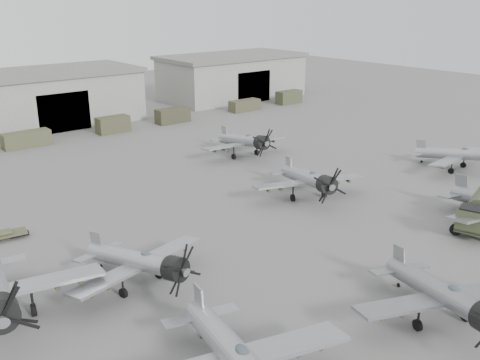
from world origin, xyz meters
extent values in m
plane|color=#555553|center=(0.00, 0.00, 0.00)|extent=(220.00, 220.00, 0.00)
cube|color=#A4A399|center=(0.00, 62.00, 4.00)|extent=(28.00, 14.00, 8.00)
cube|color=slate|center=(0.00, 62.00, 8.35)|extent=(29.00, 14.80, 0.70)
cube|color=black|center=(0.00, 55.20, 3.00)|extent=(8.12, 0.40, 6.00)
cube|color=#A4A399|center=(38.00, 62.00, 4.00)|extent=(28.00, 14.00, 8.00)
cube|color=slate|center=(38.00, 62.00, 8.35)|extent=(29.00, 14.80, 0.70)
cube|color=black|center=(38.00, 55.20, 3.00)|extent=(8.12, 0.40, 6.00)
cube|color=#4A4B31|center=(-7.64, 50.00, 1.08)|extent=(6.38, 2.20, 2.16)
cube|color=#44432C|center=(5.41, 50.00, 1.24)|extent=(4.96, 2.20, 2.47)
cube|color=#3A3926|center=(16.11, 50.00, 1.20)|extent=(5.68, 2.20, 2.40)
cube|color=#46452E|center=(31.47, 50.00, 0.99)|extent=(5.94, 2.20, 1.97)
cube|color=#3F462D|center=(42.60, 50.00, 1.23)|extent=(5.25, 2.20, 2.47)
cylinder|color=#9D9FA5|center=(-15.20, -5.55, 2.27)|extent=(4.36, 10.92, 3.21)
cube|color=#9D9FA5|center=(-15.36, -6.15, 2.00)|extent=(12.99, 5.58, 0.58)
cube|color=#9D9FA5|center=(-13.92, -0.89, 2.43)|extent=(0.57, 1.68, 2.05)
ellipsoid|color=#3F4C54|center=(-15.63, -7.14, 3.19)|extent=(0.92, 1.35, 0.58)
cylinder|color=black|center=(-14.00, -1.19, 0.15)|extent=(0.21, 0.35, 0.33)
cylinder|color=gray|center=(-1.03, -8.98, 2.08)|extent=(5.06, 9.80, 2.95)
cube|color=gray|center=(-1.24, -9.51, 1.84)|extent=(11.71, 6.35, 0.53)
cube|color=gray|center=(0.63, -4.87, 2.23)|extent=(0.69, 1.50, 1.88)
ellipsoid|color=#3F4C54|center=(-1.60, -10.38, 2.93)|extent=(0.95, 1.26, 0.53)
cylinder|color=black|center=(-2.97, -9.01, 0.33)|extent=(0.53, 0.80, 0.75)
cylinder|color=black|center=(0.35, -10.35, 0.33)|extent=(0.53, 0.80, 0.75)
cylinder|color=black|center=(0.53, -5.13, 0.14)|extent=(0.22, 0.32, 0.30)
cube|color=gray|center=(18.00, 0.27, 2.49)|extent=(0.52, 1.74, 2.11)
cylinder|color=black|center=(17.92, -0.03, 0.16)|extent=(0.20, 0.36, 0.34)
cylinder|color=black|center=(-23.90, 4.03, 3.17)|extent=(2.31, 2.04, 2.24)
cylinder|color=black|center=(-21.15, 7.80, 0.38)|extent=(0.45, 0.90, 0.86)
cylinder|color=#9DA0A6|center=(-14.04, 7.18, 1.98)|extent=(3.44, 9.59, 2.81)
cylinder|color=black|center=(-13.10, 3.07, 2.65)|extent=(1.98, 1.76, 1.87)
cube|color=#9DA0A6|center=(-13.92, 6.65, 1.75)|extent=(11.39, 4.43, 0.50)
cube|color=#9DA0A6|center=(-14.98, 11.29, 2.12)|extent=(0.44, 1.48, 1.79)
ellipsoid|color=#3F4C54|center=(-13.72, 5.78, 2.79)|extent=(0.77, 1.17, 0.50)
cylinder|color=black|center=(-15.54, 6.10, 0.31)|extent=(0.41, 0.76, 0.72)
cylinder|color=black|center=(-12.21, 6.86, 0.31)|extent=(0.41, 0.76, 0.72)
cylinder|color=black|center=(-14.92, 11.03, 0.13)|extent=(0.17, 0.30, 0.29)
cylinder|color=#96989E|center=(8.51, 12.04, 2.08)|extent=(4.71, 9.90, 2.95)
cylinder|color=black|center=(7.01, 7.86, 2.78)|extent=(2.19, 2.01, 1.96)
cube|color=#96989E|center=(8.32, 11.51, 1.84)|extent=(11.81, 5.94, 0.53)
cube|color=#96989E|center=(10.00, 16.22, 2.23)|extent=(0.64, 1.52, 1.88)
ellipsoid|color=#3F4C54|center=(8.00, 10.62, 2.93)|extent=(0.92, 1.26, 0.53)
cylinder|color=black|center=(6.56, 11.93, 0.33)|extent=(0.50, 0.80, 0.76)
cylinder|color=black|center=(9.94, 10.72, 0.33)|extent=(0.50, 0.80, 0.76)
cylinder|color=black|center=(9.91, 15.95, 0.14)|extent=(0.21, 0.32, 0.30)
cylinder|color=#A0A3A9|center=(28.91, 7.45, 1.94)|extent=(2.25, 9.42, 2.75)
cube|color=#A0A3A9|center=(28.96, 6.92, 1.72)|extent=(11.14, 3.04, 0.49)
cube|color=#A0A3A9|center=(28.50, 11.56, 2.08)|extent=(0.25, 1.47, 1.76)
ellipsoid|color=#3F4C54|center=(29.05, 6.05, 2.74)|extent=(0.63, 1.10, 0.49)
cylinder|color=black|center=(27.32, 6.58, 0.31)|extent=(0.32, 0.73, 0.70)
cylinder|color=black|center=(30.65, 6.92, 0.31)|extent=(0.32, 0.73, 0.70)
cylinder|color=black|center=(28.52, 11.30, 0.13)|extent=(0.13, 0.29, 0.28)
cylinder|color=#999BA1|center=(12.87, 27.88, 2.07)|extent=(2.41, 10.05, 2.93)
cylinder|color=black|center=(12.42, 23.49, 2.77)|extent=(1.93, 1.66, 1.95)
cube|color=#999BA1|center=(12.81, 27.32, 1.83)|extent=(11.88, 3.26, 0.53)
cube|color=#999BA1|center=(13.32, 32.27, 2.22)|extent=(0.27, 1.57, 1.87)
ellipsoid|color=#3F4C54|center=(12.72, 26.38, 2.92)|extent=(0.67, 1.18, 0.53)
cylinder|color=black|center=(11.02, 27.31, 0.33)|extent=(0.34, 0.77, 0.75)
cylinder|color=black|center=(14.57, 26.95, 0.33)|extent=(0.34, 0.77, 0.75)
cylinder|color=black|center=(13.29, 31.99, 0.14)|extent=(0.14, 0.31, 0.30)
cube|color=#3C442C|center=(15.18, -3.29, 0.86)|extent=(8.46, 4.92, 0.29)
cube|color=#3C442C|center=(12.22, -4.22, 1.78)|extent=(2.54, 3.07, 1.95)
cube|color=black|center=(12.22, -4.22, 2.81)|extent=(2.33, 2.71, 0.17)
cylinder|color=black|center=(17.41, -1.21, 0.52)|extent=(0.64, 1.09, 1.03)
cube|color=#47492F|center=(-19.28, 20.97, 0.46)|extent=(4.05, 1.92, 0.18)
cylinder|color=black|center=(-19.28, 20.97, 0.21)|extent=(1.58, 0.64, 0.45)
cylinder|color=#47492F|center=(-19.28, 20.97, 0.67)|extent=(1.47, 0.51, 0.33)
camera|label=1|loc=(-29.66, -24.31, 19.89)|focal=40.00mm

